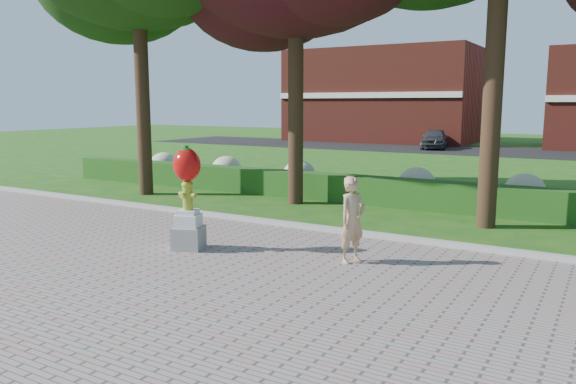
# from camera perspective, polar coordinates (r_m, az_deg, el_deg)

# --- Properties ---
(ground) EXTENTS (100.00, 100.00, 0.00)m
(ground) POSITION_cam_1_polar(r_m,az_deg,el_deg) (10.57, -6.01, -7.02)
(ground) COLOR #185515
(ground) RESTS_ON ground
(walkway) EXTENTS (40.00, 14.00, 0.04)m
(walkway) POSITION_cam_1_polar(r_m,az_deg,el_deg) (7.90, -24.01, -13.25)
(walkway) COLOR gray
(walkway) RESTS_ON ground
(curb) EXTENTS (40.00, 0.18, 0.15)m
(curb) POSITION_cam_1_polar(r_m,az_deg,el_deg) (13.00, 1.87, -3.59)
(curb) COLOR #ADADA5
(curb) RESTS_ON ground
(lawn_hedge) EXTENTS (24.00, 0.70, 0.80)m
(lawn_hedge) POSITION_cam_1_polar(r_m,az_deg,el_deg) (16.51, 8.54, 0.15)
(lawn_hedge) COLOR #214C15
(lawn_hedge) RESTS_ON ground
(hydrangea_row) EXTENTS (20.10, 1.10, 0.99)m
(hydrangea_row) POSITION_cam_1_polar(r_m,az_deg,el_deg) (17.22, 11.56, 0.94)
(hydrangea_row) COLOR #B2B78C
(hydrangea_row) RESTS_ON ground
(street) EXTENTS (50.00, 8.00, 0.02)m
(street) POSITION_cam_1_polar(r_m,az_deg,el_deg) (36.77, 20.93, 3.87)
(street) COLOR black
(street) RESTS_ON ground
(building_left) EXTENTS (14.00, 8.00, 7.00)m
(building_left) POSITION_cam_1_polar(r_m,az_deg,el_deg) (45.11, 9.74, 9.61)
(building_left) COLOR maroon
(building_left) RESTS_ON ground
(hydrant_sculpture) EXTENTS (0.72, 0.72, 2.06)m
(hydrant_sculpture) POSITION_cam_1_polar(r_m,az_deg,el_deg) (11.19, -10.16, -0.29)
(hydrant_sculpture) COLOR gray
(hydrant_sculpture) RESTS_ON walkway
(woman) EXTENTS (0.55, 0.67, 1.58)m
(woman) POSITION_cam_1_polar(r_m,az_deg,el_deg) (10.20, 6.57, -2.81)
(woman) COLOR tan
(woman) RESTS_ON walkway
(parked_car) EXTENTS (2.28, 4.03, 1.29)m
(parked_car) POSITION_cam_1_polar(r_m,az_deg,el_deg) (37.59, 14.65, 5.28)
(parked_car) COLOR #383B3E
(parked_car) RESTS_ON street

